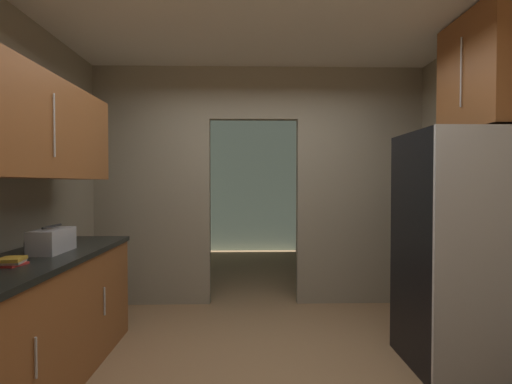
% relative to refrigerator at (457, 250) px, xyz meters
% --- Properties ---
extents(ground, '(20.00, 20.00, 0.00)m').
position_rel_refrigerator_xyz_m(ground, '(-1.46, -0.16, -0.89)').
color(ground, '#93704C').
extents(kitchen_overhead_slab, '(4.18, 7.49, 0.06)m').
position_rel_refrigerator_xyz_m(kitchen_overhead_slab, '(-1.46, 0.36, 1.87)').
color(kitchen_overhead_slab, silver).
extents(kitchen_partition, '(3.78, 0.12, 2.74)m').
position_rel_refrigerator_xyz_m(kitchen_partition, '(-1.44, 1.58, 0.55)').
color(kitchen_partition, gray).
rests_on(kitchen_partition, ground).
extents(adjoining_room_shell, '(3.78, 3.52, 2.74)m').
position_rel_refrigerator_xyz_m(adjoining_room_shell, '(-1.46, 3.93, 0.47)').
color(adjoining_room_shell, slate).
rests_on(adjoining_room_shell, ground).
extents(refrigerator, '(0.73, 0.79, 1.79)m').
position_rel_refrigerator_xyz_m(refrigerator, '(0.00, 0.00, 0.00)').
color(refrigerator, black).
rests_on(refrigerator, ground).
extents(lower_cabinet_run, '(0.64, 2.18, 0.90)m').
position_rel_refrigerator_xyz_m(lower_cabinet_run, '(-3.03, -0.33, -0.44)').
color(lower_cabinet_run, brown).
rests_on(lower_cabinet_run, ground).
extents(upper_cabinet_counterside, '(0.36, 1.96, 0.69)m').
position_rel_refrigerator_xyz_m(upper_cabinet_counterside, '(-3.03, -0.33, 0.88)').
color(upper_cabinet_counterside, brown).
extents(upper_cabinet_fridgeside, '(0.36, 0.80, 0.90)m').
position_rel_refrigerator_xyz_m(upper_cabinet_fridgeside, '(0.25, 0.10, 1.37)').
color(upper_cabinet_fridgeside, brown).
extents(boombox, '(0.20, 0.36, 0.20)m').
position_rel_refrigerator_xyz_m(boombox, '(-3.00, -0.08, 0.09)').
color(boombox, '#B2B2B7').
rests_on(boombox, lower_cabinet_run).
extents(book_stack, '(0.15, 0.17, 0.05)m').
position_rel_refrigerator_xyz_m(book_stack, '(-3.02, -0.52, 0.03)').
color(book_stack, red).
rests_on(book_stack, lower_cabinet_run).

